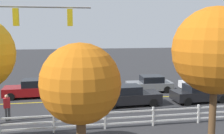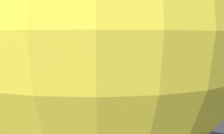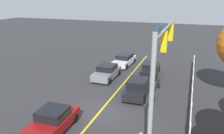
# 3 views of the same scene
# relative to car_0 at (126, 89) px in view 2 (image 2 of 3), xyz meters

# --- Properties ---
(ground_plane) EXTENTS (120.00, 120.00, 0.00)m
(ground_plane) POSITION_rel_car_0_xyz_m (7.09, 2.14, -0.70)
(ground_plane) COLOR #2D2D30
(lane_center_stripe) EXTENTS (28.00, 0.16, 0.01)m
(lane_center_stripe) POSITION_rel_car_0_xyz_m (3.09, 2.14, -0.70)
(lane_center_stripe) COLOR gold
(lane_center_stripe) RESTS_ON ground_plane
(signal_assembly) EXTENTS (7.38, 0.38, 7.40)m
(signal_assembly) POSITION_rel_car_0_xyz_m (11.22, 7.00, 4.50)
(signal_assembly) COLOR gray
(signal_assembly) RESTS_ON ground_plane
(car_0) EXTENTS (4.15, 2.09, 1.47)m
(car_0) POSITION_rel_car_0_xyz_m (0.00, 0.00, 0.00)
(car_0) COLOR slate
(car_0) RESTS_ON ground_plane
(car_1) EXTENTS (4.69, 2.05, 1.52)m
(car_1) POSITION_rel_car_0_xyz_m (3.00, 4.10, 0.02)
(car_1) COLOR black
(car_1) RESTS_ON ground_plane
(car_2) EXTENTS (4.48, 2.12, 1.51)m
(car_2) POSITION_rel_car_0_xyz_m (10.52, 0.23, 0.00)
(car_2) COLOR maroon
(car_2) RESTS_ON ground_plane
(car_3) EXTENTS (4.62, 2.11, 1.38)m
(car_3) POSITION_rel_car_0_xyz_m (-5.37, 0.35, -0.02)
(car_3) COLOR silver
(car_3) RESTS_ON ground_plane
(car_4) EXTENTS (4.44, 2.06, 1.42)m
(car_4) POSITION_rel_car_0_xyz_m (-2.69, 4.16, -0.02)
(car_4) COLOR black
(car_4) RESTS_ON ground_plane
(pedestrian) EXTENTS (0.44, 0.33, 1.69)m
(pedestrian) POSITION_rel_car_0_xyz_m (11.33, 6.24, 0.23)
(pedestrian) COLOR #3F3F42
(pedestrian) RESTS_ON ground_plane
(white_rail_fence) EXTENTS (26.10, 0.10, 1.15)m
(white_rail_fence) POSITION_rel_car_0_xyz_m (4.09, 8.68, -0.10)
(white_rail_fence) COLOR white
(white_rail_fence) RESTS_ON ground_plane
(tree_1) EXTENTS (5.12, 5.12, 7.91)m
(tree_1) POSITION_rel_car_0_xyz_m (15.33, 12.42, 4.64)
(tree_1) COLOR brown
(tree_1) RESTS_ON ground_plane
(tree_2) EXTENTS (3.14, 3.14, 6.27)m
(tree_2) POSITION_rel_car_0_xyz_m (11.29, 11.69, 3.95)
(tree_2) COLOR brown
(tree_2) RESTS_ON ground_plane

